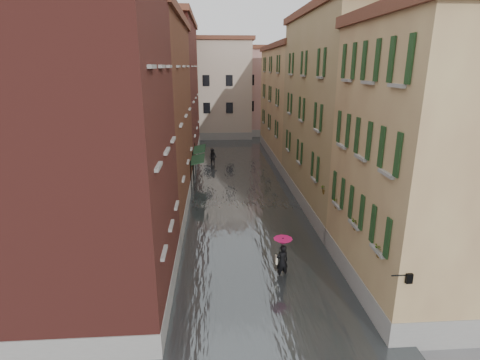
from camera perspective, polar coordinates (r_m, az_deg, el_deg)
name	(u,v)px	position (r m, az deg, el deg)	size (l,w,h in m)	color
ground	(258,269)	(19.39, 2.73, -13.38)	(120.00, 120.00, 0.00)	slate
floodwater	(240,187)	(31.23, 0.01, -1.12)	(10.00, 60.00, 0.20)	#454B4D
building_left_near	(88,154)	(15.78, -22.19, 3.66)	(6.00, 8.00, 13.00)	maroon
building_left_mid	(141,121)	(26.33, -14.92, 8.67)	(6.00, 14.00, 12.50)	brown
building_left_far	(166,94)	(41.01, -11.14, 12.75)	(6.00, 16.00, 14.00)	maroon
building_right_near	(430,166)	(17.66, 27.03, 1.85)	(6.00, 8.00, 11.50)	#97724E
building_right_mid	(344,116)	(27.36, 15.62, 9.44)	(6.00, 14.00, 13.00)	#A08761
building_right_far	(297,105)	(41.81, 8.75, 11.23)	(6.00, 16.00, 11.50)	#97724E
building_end_cream	(207,90)	(54.72, -5.07, 13.45)	(12.00, 9.00, 13.00)	#B2A38D
building_end_pink	(268,93)	(57.31, 4.26, 13.13)	(10.00, 9.00, 12.00)	tan
awning_near	(197,160)	(30.68, -6.52, 3.05)	(1.09, 3.11, 2.80)	black
awning_far	(199,150)	(34.44, -6.26, 4.60)	(1.09, 3.35, 2.80)	black
wall_lantern	(408,278)	(14.12, 24.21, -13.40)	(0.71, 0.22, 0.35)	black
window_planters	(348,207)	(18.20, 16.18, -3.94)	(0.59, 8.11, 0.84)	brown
pedestrian_main	(282,255)	(18.20, 6.47, -11.26)	(0.91, 0.91, 2.06)	black
pedestrian_far	(213,157)	(38.42, -4.17, 3.49)	(0.84, 0.66, 1.73)	black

